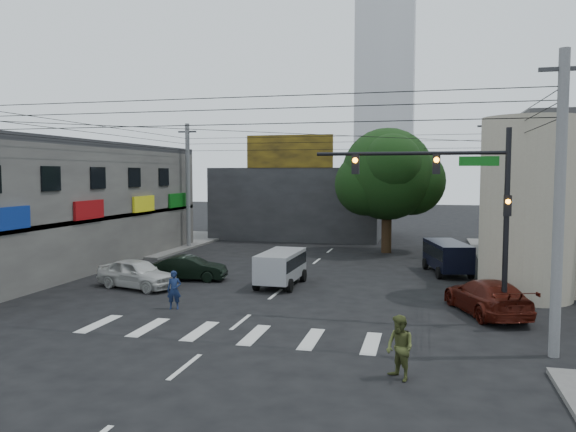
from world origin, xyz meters
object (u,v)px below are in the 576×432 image
at_px(traffic_officer, 174,290).
at_px(pedestrian_olive, 400,348).
at_px(navy_van, 447,258).
at_px(dark_sedan, 190,268).
at_px(silver_minivan, 281,269).
at_px(white_compact, 137,273).
at_px(utility_pole_far_left, 188,186).
at_px(utility_pole_far_right, 487,188).
at_px(maroon_sedan, 487,297).
at_px(traffic_gantry, 459,193).
at_px(utility_pole_near_right, 559,206).
at_px(street_tree, 387,174).

height_order(traffic_officer, pedestrian_olive, pedestrian_olive).
distance_m(navy_van, pedestrian_olive, 16.96).
xyz_separation_m(dark_sedan, pedestrian_olive, (11.28, -11.78, 0.25)).
bearing_deg(silver_minivan, white_compact, 109.79).
height_order(dark_sedan, traffic_officer, traffic_officer).
distance_m(dark_sedan, white_compact, 2.98).
height_order(utility_pole_far_left, navy_van, utility_pole_far_left).
relative_size(utility_pole_far_right, maroon_sedan, 1.76).
distance_m(traffic_gantry, maroon_sedan, 4.53).
xyz_separation_m(traffic_officer, pedestrian_olive, (9.35, -5.85, 0.09)).
xyz_separation_m(utility_pole_near_right, utility_pole_far_right, (0.00, 20.50, 0.00)).
bearing_deg(traffic_gantry, utility_pole_near_right, -52.58).
relative_size(street_tree, white_compact, 1.94).
distance_m(navy_van, traffic_officer, 15.68).
relative_size(dark_sedan, traffic_officer, 2.51).
distance_m(traffic_gantry, dark_sedan, 14.69).
height_order(traffic_gantry, utility_pole_far_left, utility_pole_far_left).
relative_size(white_compact, traffic_officer, 2.85).
bearing_deg(utility_pole_far_right, utility_pole_far_left, 180.00).
bearing_deg(dark_sedan, navy_van, -76.53).
xyz_separation_m(utility_pole_far_left, traffic_officer, (7.19, -17.69, -3.81)).
xyz_separation_m(utility_pole_near_right, traffic_officer, (-13.81, 2.81, -3.81)).
bearing_deg(traffic_gantry, pedestrian_olive, -105.28).
bearing_deg(street_tree, traffic_officer, -111.36).
distance_m(white_compact, maroon_sedan, 15.98).
height_order(maroon_sedan, traffic_officer, traffic_officer).
xyz_separation_m(maroon_sedan, silver_minivan, (-9.30, 3.51, 0.14)).
xyz_separation_m(utility_pole_far_left, navy_van, (18.35, -6.68, -3.72)).
bearing_deg(street_tree, dark_sedan, -125.90).
xyz_separation_m(white_compact, navy_van, (14.73, 7.58, 0.17)).
distance_m(utility_pole_far_left, silver_minivan, 16.27).
xyz_separation_m(traffic_gantry, silver_minivan, (-8.08, 4.93, -3.98)).
height_order(street_tree, traffic_gantry, street_tree).
bearing_deg(street_tree, navy_van, -63.36).
bearing_deg(utility_pole_near_right, traffic_gantry, 127.42).
height_order(utility_pole_far_left, traffic_officer, utility_pole_far_left).
bearing_deg(utility_pole_far_right, navy_van, -111.63).
bearing_deg(white_compact, utility_pole_near_right, -93.81).
relative_size(street_tree, utility_pole_far_left, 0.95).
bearing_deg(dark_sedan, silver_minivan, -101.28).
bearing_deg(utility_pole_near_right, white_compact, 160.24).
height_order(dark_sedan, pedestrian_olive, pedestrian_olive).
relative_size(traffic_gantry, dark_sedan, 1.82).
distance_m(utility_pole_near_right, pedestrian_olive, 6.56).
xyz_separation_m(dark_sedan, white_compact, (-1.64, -2.49, 0.09)).
height_order(street_tree, dark_sedan, street_tree).
height_order(utility_pole_far_left, utility_pole_far_right, same).
bearing_deg(utility_pole_far_right, dark_sedan, -143.23).
bearing_deg(street_tree, utility_pole_near_right, -73.18).
height_order(utility_pole_near_right, dark_sedan, utility_pole_near_right).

